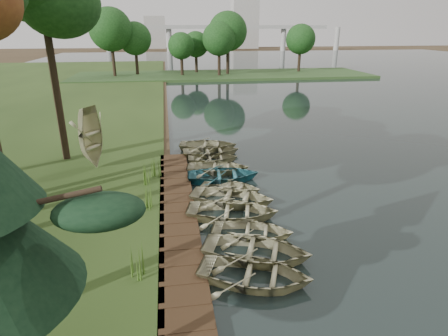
{
  "coord_description": "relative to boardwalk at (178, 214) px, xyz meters",
  "views": [
    {
      "loc": [
        -1.81,
        -14.97,
        7.95
      ],
      "look_at": [
        0.77,
        1.94,
        1.49
      ],
      "focal_mm": 30.0,
      "sensor_mm": 36.0,
      "label": 1
    }
  ],
  "objects": [
    {
      "name": "ground",
      "position": [
        1.6,
        0.0,
        -0.15
      ],
      "size": [
        300.0,
        300.0,
        0.0
      ],
      "primitive_type": "plane",
      "color": "#3D2F1D"
    },
    {
      "name": "boardwalk",
      "position": [
        0.0,
        0.0,
        0.0
      ],
      "size": [
        1.6,
        16.0,
        0.3
      ],
      "primitive_type": "cube",
      "color": "#352314",
      "rests_on": "ground"
    },
    {
      "name": "peninsula",
      "position": [
        9.6,
        50.0,
        0.08
      ],
      "size": [
        50.0,
        14.0,
        0.45
      ],
      "primitive_type": "cube",
      "color": "#2D4A21",
      "rests_on": "ground"
    },
    {
      "name": "far_trees",
      "position": [
        6.27,
        50.0,
        6.28
      ],
      "size": [
        45.6,
        5.6,
        8.8
      ],
      "color": "black",
      "rests_on": "peninsula"
    },
    {
      "name": "bridge",
      "position": [
        13.91,
        120.0,
        6.93
      ],
      "size": [
        95.9,
        4.0,
        8.6
      ],
      "color": "#A5A5A0",
      "rests_on": "ground"
    },
    {
      "name": "building_a",
      "position": [
        31.6,
        140.0,
        8.85
      ],
      "size": [
        10.0,
        8.0,
        18.0
      ],
      "primitive_type": "cube",
      "color": "#A5A5A0",
      "rests_on": "ground"
    },
    {
      "name": "building_b",
      "position": [
        -3.4,
        145.0,
        5.85
      ],
      "size": [
        8.0,
        8.0,
        12.0
      ],
      "primitive_type": "cube",
      "color": "#A5A5A0",
      "rests_on": "ground"
    },
    {
      "name": "rowboat_0",
      "position": [
        2.34,
        -5.0,
        0.29
      ],
      "size": [
        4.5,
        3.89,
        0.78
      ],
      "primitive_type": "imported",
      "rotation": [
        0.0,
        0.0,
        1.19
      ],
      "color": "tan",
      "rests_on": "water"
    },
    {
      "name": "rowboat_1",
      "position": [
        2.71,
        -3.7,
        0.31
      ],
      "size": [
        4.7,
        4.06,
        0.82
      ],
      "primitive_type": "imported",
      "rotation": [
        0.0,
        0.0,
        1.2
      ],
      "color": "tan",
      "rests_on": "water"
    },
    {
      "name": "rowboat_2",
      "position": [
        2.89,
        -2.22,
        0.24
      ],
      "size": [
        3.77,
        3.14,
        0.67
      ],
      "primitive_type": "imported",
      "rotation": [
        0.0,
        0.0,
        1.28
      ],
      "color": "tan",
      "rests_on": "water"
    },
    {
      "name": "rowboat_3",
      "position": [
        2.38,
        -0.52,
        0.31
      ],
      "size": [
        4.56,
        3.71,
        0.83
      ],
      "primitive_type": "imported",
      "rotation": [
        0.0,
        0.0,
        1.34
      ],
      "color": "tan",
      "rests_on": "water"
    },
    {
      "name": "rowboat_4",
      "position": [
        2.59,
        0.9,
        0.31
      ],
      "size": [
        4.76,
        4.16,
        0.82
      ],
      "primitive_type": "imported",
      "rotation": [
        0.0,
        0.0,
        1.17
      ],
      "color": "tan",
      "rests_on": "water"
    },
    {
      "name": "rowboat_5",
      "position": [
        2.77,
        2.28,
        0.21
      ],
      "size": [
        3.66,
        3.23,
        0.63
      ],
      "primitive_type": "imported",
      "rotation": [
        0.0,
        0.0,
        1.14
      ],
      "color": "tan",
      "rests_on": "water"
    },
    {
      "name": "rowboat_6",
      "position": [
        2.63,
        3.8,
        0.31
      ],
      "size": [
        4.04,
        2.98,
        0.81
      ],
      "primitive_type": "imported",
      "rotation": [
        0.0,
        0.0,
        1.52
      ],
      "color": "#27636C",
      "rests_on": "water"
    },
    {
      "name": "rowboat_7",
      "position": [
        2.5,
        5.07,
        0.27
      ],
      "size": [
        3.98,
        3.17,
        0.74
      ],
      "primitive_type": "imported",
      "rotation": [
        0.0,
        0.0,
        1.39
      ],
      "color": "tan",
      "rests_on": "water"
    },
    {
      "name": "rowboat_8",
      "position": [
        2.43,
        6.91,
        0.22
      ],
      "size": [
        3.23,
        2.37,
        0.65
      ],
      "primitive_type": "imported",
      "rotation": [
        0.0,
        0.0,
        1.53
      ],
      "color": "tan",
      "rests_on": "water"
    },
    {
      "name": "rowboat_9",
      "position": [
        2.47,
        8.14,
        0.29
      ],
      "size": [
        3.82,
        2.8,
        0.77
      ],
      "primitive_type": "imported",
      "rotation": [
        0.0,
        0.0,
        1.61
      ],
      "color": "tan",
      "rests_on": "water"
    },
    {
      "name": "rowboat_10",
      "position": [
        2.42,
        9.44,
        0.3
      ],
      "size": [
        4.34,
        3.43,
        0.81
      ],
      "primitive_type": "imported",
      "rotation": [
        0.0,
        0.0,
        1.39
      ],
      "color": "tan",
      "rests_on": "water"
    },
    {
      "name": "stored_rowboat",
      "position": [
        -4.53,
        6.22,
        0.52
      ],
      "size": [
        4.38,
        3.98,
        0.74
      ],
      "primitive_type": "imported",
      "rotation": [
        3.14,
        0.0,
        1.06
      ],
      "color": "tan",
      "rests_on": "bank"
    },
    {
      "name": "tree_6",
      "position": [
        -6.56,
        8.23,
        9.03
      ],
      "size": [
        4.19,
        4.19,
        10.77
      ],
      "color": "black",
      "rests_on": "bank"
    },
    {
      "name": "reeds_0",
      "position": [
        -1.44,
        -4.46,
        0.71
      ],
      "size": [
        0.6,
        0.6,
        1.13
      ],
      "primitive_type": "cone",
      "color": "#3F661E",
      "rests_on": "bank"
    },
    {
      "name": "reeds_1",
      "position": [
        -1.31,
        0.42,
        0.69
      ],
      "size": [
        0.6,
        0.6,
        1.07
      ],
      "primitive_type": "cone",
      "color": "#3F661E",
      "rests_on": "bank"
    },
    {
      "name": "reeds_2",
      "position": [
        -1.35,
        3.42,
        0.72
      ],
      "size": [
        0.6,
        0.6,
        1.13
      ],
      "primitive_type": "cone",
      "color": "#3F661E",
      "rests_on": "bank"
    },
    {
      "name": "reeds_3",
      "position": [
        -1.0,
        4.41,
        0.69
      ],
      "size": [
        0.6,
        0.6,
        1.07
      ],
      "primitive_type": "cone",
      "color": "#3F661E",
      "rests_on": "bank"
    }
  ]
}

